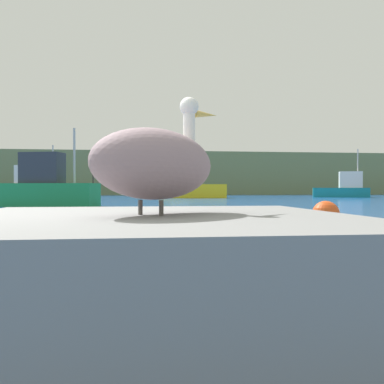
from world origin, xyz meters
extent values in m
cube|color=#6B7A51|center=(0.00, 62.19, 3.05)|extent=(140.00, 10.87, 6.10)
cube|color=gray|center=(1.25, -0.46, 0.40)|extent=(2.69, 2.75, 0.80)
ellipsoid|color=gray|center=(1.25, -0.46, 1.15)|extent=(1.14, 1.18, 0.48)
cylinder|color=white|center=(1.51, -0.17, 1.39)|extent=(0.09, 0.09, 0.34)
sphere|color=white|center=(1.51, -0.17, 1.60)|extent=(0.14, 0.14, 0.14)
cone|color=gold|center=(1.67, 0.00, 1.57)|extent=(0.27, 0.28, 0.09)
cylinder|color=#4C4742|center=(1.14, -0.44, 0.86)|extent=(0.03, 0.03, 0.10)
cylinder|color=#4C4742|center=(1.28, -0.56, 0.86)|extent=(0.03, 0.03, 0.10)
cube|color=orange|center=(-7.72, 37.41, 0.69)|extent=(5.27, 1.67, 1.39)
cube|color=silver|center=(-8.37, 37.39, 2.20)|extent=(2.00, 1.39, 1.61)
cylinder|color=#B2B2B2|center=(-6.15, 37.45, 3.12)|extent=(0.12, 0.12, 3.46)
cube|color=yellow|center=(6.81, 39.06, 0.67)|extent=(6.73, 2.89, 1.34)
cube|color=silver|center=(5.59, 39.20, 1.89)|extent=(2.01, 1.86, 1.11)
cylinder|color=#B2B2B2|center=(4.87, 39.29, 3.23)|extent=(0.12, 0.12, 3.78)
cube|color=#1E8C4C|center=(-3.65, 20.73, 0.61)|extent=(5.95, 3.18, 1.23)
cube|color=#2D333D|center=(-3.73, 20.75, 2.05)|extent=(2.39, 1.71, 1.64)
cylinder|color=#B2B2B2|center=(-2.01, 20.24, 2.68)|extent=(0.12, 0.12, 2.90)
cylinder|color=#3F382D|center=(-1.02, 19.95, 1.58)|extent=(0.10, 0.10, 0.70)
cube|color=teal|center=(22.70, 40.20, 0.50)|extent=(5.85, 3.57, 0.99)
cube|color=silver|center=(23.60, 39.85, 1.85)|extent=(2.60, 2.13, 1.70)
cylinder|color=#B2B2B2|center=(24.27, 39.59, 3.01)|extent=(0.12, 0.12, 4.03)
sphere|color=#E54C19|center=(5.74, 6.69, 0.34)|extent=(0.67, 0.67, 0.67)
camera|label=1|loc=(1.10, -3.44, 0.99)|focal=41.03mm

